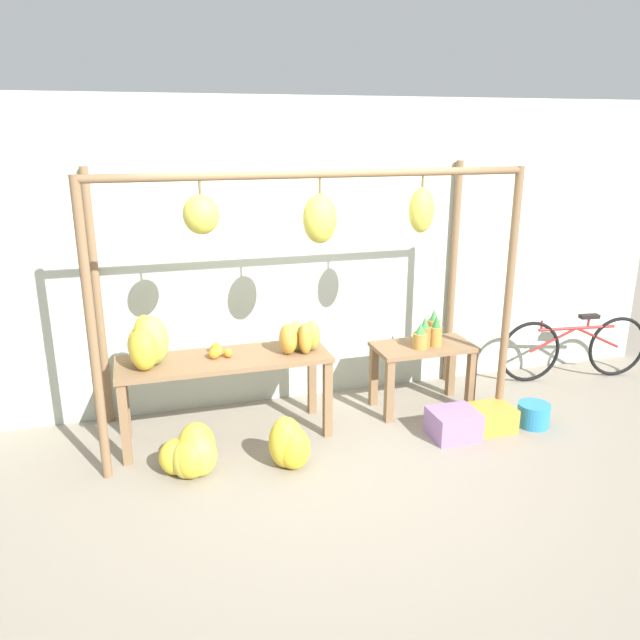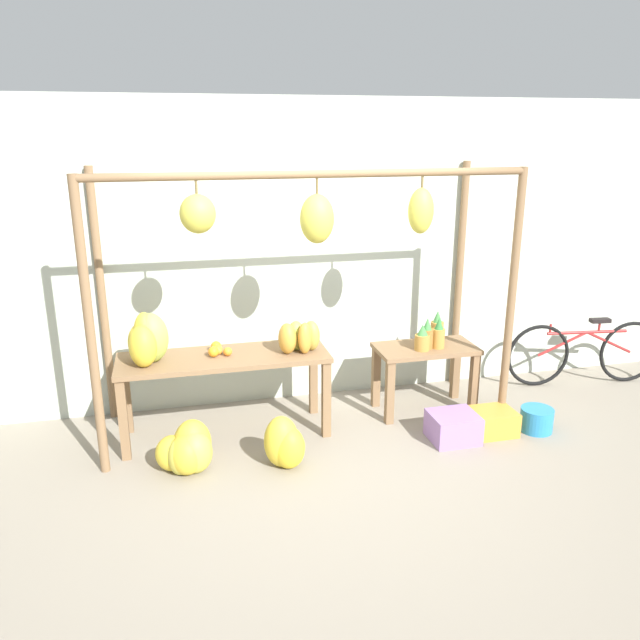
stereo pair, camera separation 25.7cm
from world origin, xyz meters
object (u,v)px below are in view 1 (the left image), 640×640
Objects in this scene: banana_pile_ground_right at (291,445)px; fruit_crate_purple at (492,418)px; pineapple_cluster at (429,333)px; fruit_crate_white at (453,424)px; banana_pile_on_table at (147,343)px; banana_pile_ground_left at (191,454)px; orange_pile at (218,351)px; blue_bucket at (533,415)px; papaya_pile at (299,337)px; parked_bicycle at (574,348)px.

banana_pile_ground_right is 1.19× the size of fruit_crate_purple.
fruit_crate_white is (-0.03, -0.60, -0.63)m from pineapple_cluster.
banana_pile_on_table reaches higher than banana_pile_ground_right.
pineapple_cluster is at bearing 122.43° from fruit_crate_purple.
banana_pile_ground_left is 2.20m from fruit_crate_white.
banana_pile_ground_right reaches higher than banana_pile_ground_left.
pineapple_cluster is at bearing 1.29° from banana_pile_on_table.
orange_pile is at bearing 162.11° from fruit_crate_white.
blue_bucket is at bearing 1.53° from banana_pile_ground_right.
pineapple_cluster is 0.77× the size of banana_pile_ground_left.
banana_pile_on_table reaches higher than banana_pile_ground_left.
pineapple_cluster reaches higher than blue_bucket.
banana_pile_ground_left is 1.30× the size of fruit_crate_purple.
orange_pile is 1.91m from pineapple_cluster.
banana_pile_ground_left is 2.98m from blue_bucket.
orange_pile is 0.48× the size of banana_pile_ground_left.
pineapple_cluster is 1.72m from banana_pile_ground_right.
fruit_crate_purple is (1.84, 0.11, -0.07)m from banana_pile_ground_right.
banana_pile_on_table is 2.48m from pineapple_cluster.
banana_pile_ground_right is 1.45m from fruit_crate_white.
fruit_crate_purple reaches higher than blue_bucket.
papaya_pile is (0.67, -0.10, 0.09)m from orange_pile.
orange_pile reaches higher than fruit_crate_purple.
fruit_crate_white is at bearing -22.73° from papaya_pile.
banana_pile_ground_left is 4.10m from parked_bicycle.
papaya_pile reaches higher than blue_bucket.
pineapple_cluster reaches higher than parked_bicycle.
orange_pile is 2.81m from blue_bucket.
blue_bucket is at bearing -1.13° from fruit_crate_white.
fruit_crate_white is (2.20, -0.02, -0.05)m from banana_pile_ground_left.
parked_bicycle is at bearing 6.65° from pineapple_cluster.
pineapple_cluster is at bearing 140.52° from blue_bucket.
orange_pile is 0.62× the size of fruit_crate_purple.
papaya_pile reaches higher than parked_bicycle.
banana_pile_on_table is 2.10× the size of orange_pile.
banana_pile_ground_right is at bearing -7.53° from banana_pile_ground_left.
fruit_crate_white is 1.11× the size of fruit_crate_purple.
banana_pile_ground_right is (1.00, -0.62, -0.73)m from banana_pile_on_table.
banana_pile_on_table is at bearing 167.37° from fruit_crate_white.
banana_pile_ground_left is 0.28× the size of parked_bicycle.
banana_pile_ground_left is 1.09× the size of banana_pile_ground_right.
pineapple_cluster reaches higher than fruit_crate_purple.
fruit_crate_white is (2.45, -0.55, -0.79)m from banana_pile_on_table.
banana_pile_ground_right is 1.04× the size of papaya_pile.
orange_pile is 3.74m from parked_bicycle.
banana_pile_ground_right is at bearing -111.54° from papaya_pile.
parked_bicycle is (3.27, 0.89, 0.17)m from banana_pile_ground_right.
papaya_pile reaches higher than banana_pile_ground_right.
banana_pile_on_table is at bearing 169.68° from fruit_crate_purple.
fruit_crate_white is (1.88, -0.61, -0.64)m from orange_pile.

